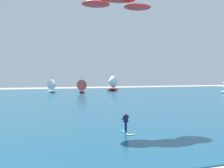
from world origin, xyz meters
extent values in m
cube|color=navy|center=(0.00, 49.97, 0.05)|extent=(160.00, 90.00, 0.10)
cube|color=#26B2CC|center=(0.74, 14.38, 0.12)|extent=(0.50, 1.42, 0.05)
cylinder|color=#19194C|center=(0.63, 14.20, 0.55)|extent=(0.14, 0.14, 0.80)
cylinder|color=#19194C|center=(0.86, 14.57, 0.55)|extent=(0.14, 0.14, 0.80)
cube|color=#19194C|center=(0.74, 14.38, 1.25)|extent=(0.37, 0.23, 0.60)
sphere|color=#9E7051|center=(0.74, 14.38, 1.66)|extent=(0.22, 0.22, 0.22)
cylinder|color=#19194C|center=(0.52, 14.45, 1.30)|extent=(0.11, 0.51, 0.39)
cylinder|color=#19194C|center=(0.96, 14.47, 1.30)|extent=(0.11, 0.51, 0.39)
ellipsoid|color=white|center=(0.78, 13.43, 0.14)|extent=(0.72, 0.63, 0.08)
ellipsoid|color=red|center=(-0.58, 18.81, 11.85)|extent=(2.96, 2.49, 0.45)
ellipsoid|color=red|center=(3.73, 18.49, 11.85)|extent=(2.96, 2.49, 0.45)
ellipsoid|color=white|center=(1.88, 71.32, 0.44)|extent=(2.76, 3.83, 0.68)
cylinder|color=silver|center=(1.81, 71.48, 2.61)|extent=(0.11, 0.11, 3.65)
cone|color=white|center=(2.16, 70.76, 2.43)|extent=(3.46, 2.80, 3.07)
ellipsoid|color=maroon|center=(9.41, 66.44, 0.43)|extent=(2.86, 3.57, 0.65)
cylinder|color=silver|center=(9.32, 66.30, 2.49)|extent=(0.11, 0.11, 3.47)
cone|color=#D84C3F|center=(9.72, 66.94, 2.31)|extent=(3.28, 2.84, 2.92)
ellipsoid|color=maroon|center=(21.09, 73.75, 0.53)|extent=(4.87, 3.08, 0.86)
cylinder|color=silver|center=(21.30, 73.82, 3.26)|extent=(0.14, 0.14, 4.60)
cone|color=white|center=(20.35, 73.47, 3.03)|extent=(3.23, 4.32, 3.87)
camera|label=1|loc=(-8.07, -6.63, 4.89)|focal=43.39mm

